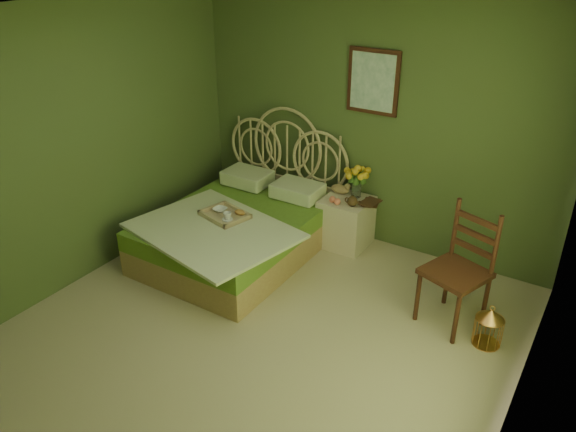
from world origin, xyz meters
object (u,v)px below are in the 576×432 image
Objects in this scene: chair at (460,260)px; birdcage at (489,327)px; bed at (240,227)px; nightstand at (347,215)px.

birdcage is (0.36, -0.21, -0.42)m from chair.
bed is 2.29m from chair.
chair is at bearing -25.65° from nightstand.
chair is 3.08× the size of birdcage.
nightstand is at bearing 40.77° from bed.
bed is 2.24× the size of nightstand.
nightstand is at bearing 174.05° from chair.
nightstand is 0.91× the size of chair.
chair is at bearing 2.10° from bed.
birdcage is (2.63, -0.13, -0.13)m from bed.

